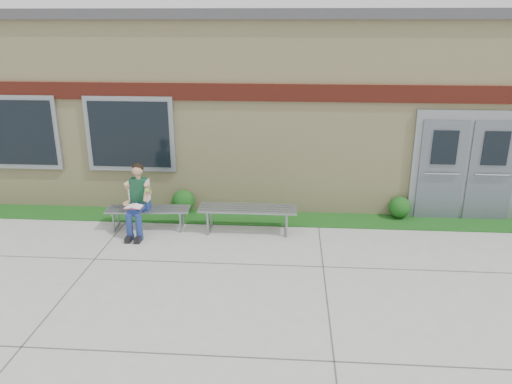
{
  "coord_description": "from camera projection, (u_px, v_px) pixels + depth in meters",
  "views": [
    {
      "loc": [
        0.41,
        -7.18,
        3.99
      ],
      "look_at": [
        -0.24,
        1.7,
        0.91
      ],
      "focal_mm": 35.0,
      "sensor_mm": 36.0,
      "label": 1
    }
  ],
  "objects": [
    {
      "name": "bench_left",
      "position": [
        148.0,
        213.0,
        9.97
      ],
      "size": [
        1.68,
        0.58,
        0.43
      ],
      "rotation": [
        0.0,
        0.0,
        0.08
      ],
      "color": "gray",
      "rests_on": "ground"
    },
    {
      "name": "grass_strip",
      "position": [
        270.0,
        219.0,
        10.54
      ],
      "size": [
        16.0,
        0.8,
        0.02
      ],
      "primitive_type": "cube",
      "color": "#134412",
      "rests_on": "ground"
    },
    {
      "name": "shrub_east",
      "position": [
        400.0,
        207.0,
        10.51
      ],
      "size": [
        0.46,
        0.46,
        0.46
      ],
      "primitive_type": "sphere",
      "color": "#134412",
      "rests_on": "grass_strip"
    },
    {
      "name": "girl",
      "position": [
        138.0,
        199.0,
        9.66
      ],
      "size": [
        0.51,
        0.86,
        1.38
      ],
      "rotation": [
        0.0,
        0.0,
        -0.02
      ],
      "color": "navy",
      "rests_on": "ground"
    },
    {
      "name": "bench_right",
      "position": [
        248.0,
        213.0,
        9.82
      ],
      "size": [
        1.92,
        0.54,
        0.5
      ],
      "rotation": [
        0.0,
        0.0,
        0.0
      ],
      "color": "gray",
      "rests_on": "ground"
    },
    {
      "name": "ground",
      "position": [
        263.0,
        279.0,
        8.09
      ],
      "size": [
        80.0,
        80.0,
        0.0
      ],
      "primitive_type": "plane",
      "color": "#9E9E99",
      "rests_on": "ground"
    },
    {
      "name": "shrub_mid",
      "position": [
        183.0,
        201.0,
        10.83
      ],
      "size": [
        0.49,
        0.49,
        0.49
      ],
      "primitive_type": "sphere",
      "color": "#134412",
      "rests_on": "grass_strip"
    },
    {
      "name": "school_building",
      "position": [
        277.0,
        96.0,
        13.05
      ],
      "size": [
        16.2,
        6.22,
        4.2
      ],
      "color": "beige",
      "rests_on": "ground"
    }
  ]
}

